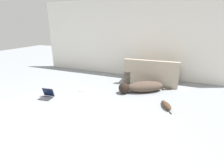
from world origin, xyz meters
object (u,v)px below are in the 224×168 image
Objects in this scene: couch at (152,75)px; book_cream at (82,90)px; laptop_open at (47,95)px; cat at (166,105)px; dog at (142,87)px.

book_cream is at bearing 37.77° from couch.
laptop_open is (-2.22, -2.21, -0.18)m from couch.
couch is 6.13× the size of book_cream.
book_cream is at bearing 47.80° from laptop_open.
book_cream is (-2.33, 0.18, -0.05)m from cat.
cat is at bearing 109.63° from couch.
dog is 4.01× the size of laptop_open.
book_cream is (-1.58, -0.56, -0.14)m from dog.
couch reaches higher than laptop_open.
laptop_open is 1.28× the size of book_cream.
couch is at bearing -131.21° from dog.
couch reaches higher than book_cream.
cat is (0.65, -1.60, -0.19)m from couch.
dog is 5.15× the size of book_cream.
dog is at bearing 17.79° from cat.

